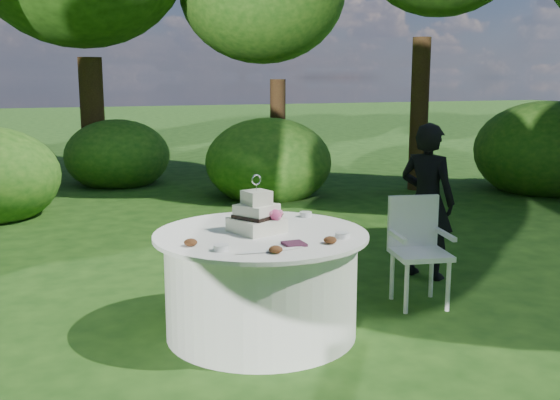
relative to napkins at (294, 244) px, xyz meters
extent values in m
plane|color=#16380F|center=(-0.08, 0.42, -0.78)|extent=(80.00, 80.00, 0.00)
cube|color=#4A1F37|center=(0.00, 0.00, 0.00)|extent=(0.14, 0.14, 0.02)
ellipsoid|color=white|center=(-0.21, -0.08, 0.00)|extent=(0.48, 0.07, 0.01)
imported|color=black|center=(1.86, 1.16, -0.04)|extent=(0.57, 0.64, 1.47)
cylinder|color=white|center=(-0.08, 0.42, -0.41)|extent=(1.40, 1.40, 0.74)
cylinder|color=white|center=(-0.08, 0.42, -0.02)|extent=(1.56, 1.56, 0.03)
cube|color=white|center=(-0.10, 0.46, 0.04)|extent=(0.41, 0.41, 0.11)
cube|color=white|center=(-0.10, 0.46, 0.14)|extent=(0.34, 0.34, 0.11)
cube|color=silver|center=(-0.10, 0.46, 0.24)|extent=(0.21, 0.21, 0.11)
cube|color=black|center=(-0.10, 0.46, 0.11)|extent=(0.36, 0.36, 0.03)
sphere|color=#DF4184|center=(0.01, 0.35, 0.13)|extent=(0.09, 0.09, 0.09)
cylinder|color=white|center=(-0.10, 0.46, 0.32)|extent=(0.01, 0.01, 0.05)
torus|color=silver|center=(-0.10, 0.46, 0.38)|extent=(0.08, 0.02, 0.08)
cube|color=white|center=(1.36, 0.50, -0.34)|extent=(0.52, 0.52, 0.04)
cube|color=white|center=(1.40, 0.70, -0.10)|extent=(0.44, 0.14, 0.44)
cylinder|color=white|center=(1.15, 0.37, -0.57)|extent=(0.04, 0.04, 0.42)
cylinder|color=white|center=(1.49, 0.29, -0.57)|extent=(0.04, 0.04, 0.42)
cylinder|color=white|center=(1.23, 0.72, -0.57)|extent=(0.04, 0.04, 0.42)
cylinder|color=silver|center=(1.57, 0.64, -0.57)|extent=(0.04, 0.04, 0.42)
cube|color=white|center=(1.16, 0.55, -0.18)|extent=(0.12, 0.39, 0.04)
cube|color=silver|center=(1.56, 0.46, -0.18)|extent=(0.12, 0.39, 0.04)
cylinder|color=white|center=(-0.50, 0.04, 0.01)|extent=(0.10, 0.10, 0.04)
cylinder|color=white|center=(0.45, 0.80, 0.01)|extent=(0.10, 0.10, 0.04)
cylinder|color=white|center=(0.39, 0.05, 0.01)|extent=(0.10, 0.10, 0.04)
ellipsoid|color=#562D16|center=(0.24, -0.05, 0.02)|extent=(0.09, 0.09, 0.05)
ellipsoid|color=#562D16|center=(0.24, 0.89, 0.02)|extent=(0.09, 0.09, 0.05)
ellipsoid|color=#562D16|center=(-0.65, 0.24, 0.02)|extent=(0.09, 0.09, 0.05)
ellipsoid|color=#562D16|center=(-0.19, -0.14, 0.02)|extent=(0.09, 0.09, 0.05)
camera|label=1|loc=(-1.69, -3.90, 1.10)|focal=42.00mm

